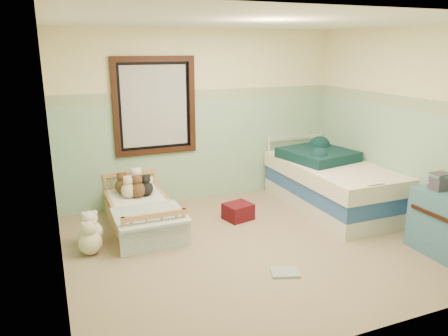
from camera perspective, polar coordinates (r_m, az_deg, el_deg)
name	(u,v)px	position (r m, az deg, el deg)	size (l,w,h in m)	color
floor	(254,246)	(5.19, 3.99, -10.16)	(4.20, 3.60, 0.02)	brown
ceiling	(259,20)	(4.68, 4.60, 18.82)	(4.20, 3.60, 0.02)	white
wall_back	(202,117)	(6.41, -2.96, 6.69)	(4.20, 0.04, 2.50)	beige
wall_front	(367,189)	(3.33, 18.23, -2.65)	(4.20, 0.04, 2.50)	beige
wall_left	(52,159)	(4.29, -21.69, 1.08)	(0.04, 3.60, 2.50)	beige
wall_right	(404,128)	(6.01, 22.58, 4.90)	(0.04, 3.60, 2.50)	beige
wainscot_mint	(202,150)	(6.50, -2.85, 2.31)	(4.20, 0.01, 1.50)	#8FAC93
border_strip	(202,95)	(6.36, -2.95, 9.57)	(4.20, 0.01, 0.15)	#4D6F51
window_frame	(155,106)	(6.15, -9.08, 8.02)	(1.16, 0.06, 1.36)	black
window_blinds	(155,106)	(6.16, -9.10, 8.03)	(0.92, 0.01, 1.12)	beige
toddler_bed_frame	(142,219)	(5.74, -10.71, -6.63)	(0.75, 1.51, 0.19)	#A26C47
toddler_mattress	(142,208)	(5.68, -10.79, -5.17)	(0.69, 1.44, 0.12)	white
patchwork_quilt	(150,215)	(5.23, -9.76, -6.12)	(0.82, 0.75, 0.03)	#6C9DCD
plush_bed_brown	(122,186)	(6.07, -13.22, -2.33)	(0.20, 0.20, 0.20)	brown
plush_bed_white	(137,183)	(6.10, -11.38, -2.00)	(0.23, 0.23, 0.23)	white
plush_bed_tan	(129,190)	(5.87, -12.39, -2.87)	(0.21, 0.21, 0.21)	beige
plush_bed_dark	(146,188)	(5.91, -10.20, -2.67)	(0.20, 0.20, 0.20)	black
plush_floor_cream	(91,233)	(5.38, -17.08, -8.16)	(0.28, 0.28, 0.28)	#EDE6D0
plush_floor_tan	(90,243)	(5.14, -17.17, -9.40)	(0.27, 0.27, 0.27)	beige
twin_bed_frame	(330,201)	(6.44, 13.76, -4.18)	(1.02, 2.05, 0.22)	silver
twin_boxspring	(331,186)	(6.37, 13.89, -2.32)	(1.02, 2.05, 0.22)	navy
twin_mattress	(332,171)	(6.31, 14.02, -0.42)	(1.07, 2.09, 0.22)	silver
teal_blanket	(318,155)	(6.47, 12.22, 1.74)	(0.87, 0.92, 0.14)	#0B2A2C
dresser	(446,224)	(5.43, 27.13, -6.56)	(0.44, 0.71, 0.71)	#395E70
book_stack	(440,181)	(5.38, 26.55, -1.57)	(0.20, 0.15, 0.20)	#402525
red_pillow	(238,211)	(5.87, 1.87, -5.74)	(0.35, 0.30, 0.22)	maroon
floor_book	(285,272)	(4.62, 7.98, -13.42)	(0.28, 0.22, 0.03)	#D6CA45
extra_plush_0	(128,191)	(5.91, -12.48, -2.91)	(0.18, 0.18, 0.18)	beige
extra_plush_1	(149,189)	(5.95, -9.78, -2.68)	(0.17, 0.17, 0.17)	#EDE6D0
extra_plush_2	(138,190)	(5.86, -11.27, -2.82)	(0.21, 0.21, 0.21)	brown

